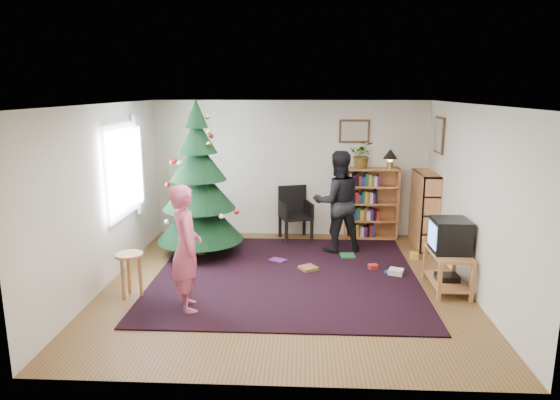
{
  "coord_description": "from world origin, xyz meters",
  "views": [
    {
      "loc": [
        0.26,
        -6.63,
        2.69
      ],
      "look_at": [
        -0.1,
        0.51,
        1.1
      ],
      "focal_mm": 32.0,
      "sensor_mm": 36.0,
      "label": 1
    }
  ],
  "objects_px": {
    "christmas_tree": "(199,192)",
    "potted_plant": "(362,155)",
    "picture_right": "(439,135)",
    "armchair": "(296,211)",
    "person_standing": "(186,248)",
    "tv_stand": "(448,267)",
    "stool": "(130,263)",
    "bookshelf_right": "(424,209)",
    "person_by_chair": "(338,202)",
    "bookshelf_back": "(372,202)",
    "picture_back": "(354,131)",
    "table_lamp": "(390,155)",
    "crt_tv": "(450,235)"
  },
  "relations": [
    {
      "from": "christmas_tree",
      "to": "tv_stand",
      "type": "xyz_separation_m",
      "value": [
        3.66,
        -1.28,
        -0.74
      ]
    },
    {
      "from": "tv_stand",
      "to": "stool",
      "type": "distance_m",
      "value": 4.26
    },
    {
      "from": "bookshelf_back",
      "to": "christmas_tree",
      "type": "bearing_deg",
      "value": -158.48
    },
    {
      "from": "bookshelf_back",
      "to": "armchair",
      "type": "height_order",
      "value": "bookshelf_back"
    },
    {
      "from": "picture_right",
      "to": "potted_plant",
      "type": "height_order",
      "value": "picture_right"
    },
    {
      "from": "picture_right",
      "to": "stool",
      "type": "bearing_deg",
      "value": -152.85
    },
    {
      "from": "bookshelf_right",
      "to": "person_by_chair",
      "type": "height_order",
      "value": "person_by_chair"
    },
    {
      "from": "picture_right",
      "to": "tv_stand",
      "type": "relative_size",
      "value": 0.7
    },
    {
      "from": "picture_back",
      "to": "stool",
      "type": "distance_m",
      "value": 4.63
    },
    {
      "from": "person_standing",
      "to": "person_by_chair",
      "type": "bearing_deg",
      "value": -60.05
    },
    {
      "from": "bookshelf_right",
      "to": "potted_plant",
      "type": "bearing_deg",
      "value": 66.81
    },
    {
      "from": "picture_back",
      "to": "picture_right",
      "type": "xyz_separation_m",
      "value": [
        1.33,
        -0.73,
        0.0
      ]
    },
    {
      "from": "picture_right",
      "to": "bookshelf_right",
      "type": "distance_m",
      "value": 1.3
    },
    {
      "from": "tv_stand",
      "to": "christmas_tree",
      "type": "bearing_deg",
      "value": 160.69
    },
    {
      "from": "picture_right",
      "to": "christmas_tree",
      "type": "height_order",
      "value": "christmas_tree"
    },
    {
      "from": "christmas_tree",
      "to": "crt_tv",
      "type": "height_order",
      "value": "christmas_tree"
    },
    {
      "from": "picture_back",
      "to": "christmas_tree",
      "type": "bearing_deg",
      "value": -153.53
    },
    {
      "from": "christmas_tree",
      "to": "potted_plant",
      "type": "distance_m",
      "value": 3.01
    },
    {
      "from": "person_by_chair",
      "to": "potted_plant",
      "type": "xyz_separation_m",
      "value": [
        0.48,
        0.83,
        0.69
      ]
    },
    {
      "from": "stool",
      "to": "potted_plant",
      "type": "height_order",
      "value": "potted_plant"
    },
    {
      "from": "bookshelf_right",
      "to": "table_lamp",
      "type": "relative_size",
      "value": 3.75
    },
    {
      "from": "armchair",
      "to": "person_standing",
      "type": "height_order",
      "value": "person_standing"
    },
    {
      "from": "person_by_chair",
      "to": "table_lamp",
      "type": "xyz_separation_m",
      "value": [
        0.98,
        0.83,
        0.68
      ]
    },
    {
      "from": "christmas_tree",
      "to": "tv_stand",
      "type": "relative_size",
      "value": 2.98
    },
    {
      "from": "picture_back",
      "to": "christmas_tree",
      "type": "distance_m",
      "value": 3.03
    },
    {
      "from": "bookshelf_right",
      "to": "crt_tv",
      "type": "relative_size",
      "value": 2.54
    },
    {
      "from": "christmas_tree",
      "to": "potted_plant",
      "type": "xyz_separation_m",
      "value": [
        2.73,
        1.16,
        0.48
      ]
    },
    {
      "from": "crt_tv",
      "to": "table_lamp",
      "type": "xyz_separation_m",
      "value": [
        -0.43,
        2.44,
        0.76
      ]
    },
    {
      "from": "armchair",
      "to": "person_by_chair",
      "type": "relative_size",
      "value": 0.56
    },
    {
      "from": "tv_stand",
      "to": "bookshelf_back",
      "type": "bearing_deg",
      "value": 106.65
    },
    {
      "from": "bookshelf_right",
      "to": "table_lamp",
      "type": "distance_m",
      "value": 1.12
    },
    {
      "from": "tv_stand",
      "to": "potted_plant",
      "type": "relative_size",
      "value": 1.76
    },
    {
      "from": "stool",
      "to": "christmas_tree",
      "type": "bearing_deg",
      "value": 71.76
    },
    {
      "from": "christmas_tree",
      "to": "stool",
      "type": "xyz_separation_m",
      "value": [
        -0.57,
        -1.74,
        -0.6
      ]
    },
    {
      "from": "tv_stand",
      "to": "person_by_chair",
      "type": "distance_m",
      "value": 2.2
    },
    {
      "from": "bookshelf_back",
      "to": "tv_stand",
      "type": "distance_m",
      "value": 2.57
    },
    {
      "from": "picture_right",
      "to": "bookshelf_back",
      "type": "distance_m",
      "value": 1.72
    },
    {
      "from": "picture_right",
      "to": "table_lamp",
      "type": "xyz_separation_m",
      "value": [
        -0.68,
        0.59,
        -0.42
      ]
    },
    {
      "from": "stool",
      "to": "potted_plant",
      "type": "xyz_separation_m",
      "value": [
        3.31,
        2.89,
        1.08
      ]
    },
    {
      "from": "tv_stand",
      "to": "potted_plant",
      "type": "bearing_deg",
      "value": 110.86
    },
    {
      "from": "stool",
      "to": "person_by_chair",
      "type": "relative_size",
      "value": 0.35
    },
    {
      "from": "tv_stand",
      "to": "table_lamp",
      "type": "height_order",
      "value": "table_lamp"
    },
    {
      "from": "picture_right",
      "to": "crt_tv",
      "type": "xyz_separation_m",
      "value": [
        -0.26,
        -1.85,
        -1.18
      ]
    },
    {
      "from": "picture_right",
      "to": "bookshelf_back",
      "type": "relative_size",
      "value": 0.46
    },
    {
      "from": "picture_right",
      "to": "stool",
      "type": "height_order",
      "value": "picture_right"
    },
    {
      "from": "tv_stand",
      "to": "stool",
      "type": "relative_size",
      "value": 1.43
    },
    {
      "from": "bookshelf_right",
      "to": "tv_stand",
      "type": "xyz_separation_m",
      "value": [
        -0.12,
        -1.99,
        -0.34
      ]
    },
    {
      "from": "crt_tv",
      "to": "stool",
      "type": "bearing_deg",
      "value": -173.89
    },
    {
      "from": "person_standing",
      "to": "crt_tv",
      "type": "bearing_deg",
      "value": -97.29
    },
    {
      "from": "tv_stand",
      "to": "armchair",
      "type": "height_order",
      "value": "armchair"
    }
  ]
}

